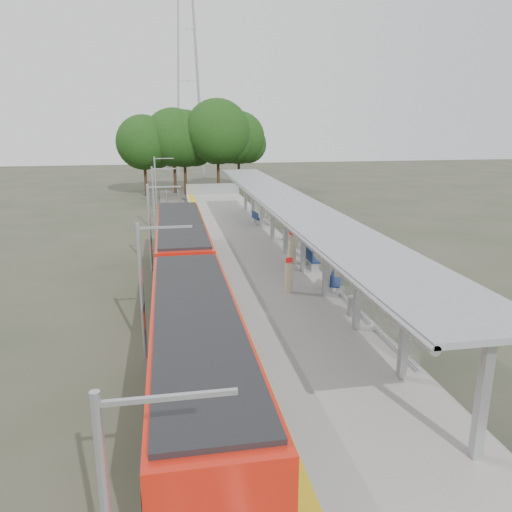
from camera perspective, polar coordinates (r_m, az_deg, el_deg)
The scene contains 16 objects.
ground at distance 15.47m, azimuth 12.30°, elevation -20.86°, with size 200.00×200.00×0.00m, color #474438.
trackbed at distance 32.69m, azimuth -8.60°, elevation -0.79°, with size 3.00×70.00×0.24m, color #59544C.
platform at distance 32.99m, azimuth -0.80°, elevation 0.21°, with size 6.00×50.00×1.00m, color gray.
tactile_strip at distance 32.56m, azimuth -5.24°, elevation 0.88°, with size 0.60×50.00×0.02m, color gold.
end_fence at distance 57.12m, azimuth -4.94°, elevation 7.65°, with size 6.00×0.10×1.20m, color #9EA0A5.
train at distance 21.94m, azimuth -7.88°, elevation -3.47°, with size 2.74×27.60×3.62m.
canopy at distance 28.87m, azimuth 3.58°, elevation 5.54°, with size 3.27×38.00×3.66m.
pylon at distance 85.15m, azimuth -7.87°, elevation 21.77°, with size 8.00×4.00×38.00m, color #9EA0A5, non-canonical shape.
tree_cluster at distance 64.17m, azimuth -6.97°, elevation 13.35°, with size 19.06×12.88×11.71m.
catenary_masts at distance 31.07m, azimuth -11.91°, elevation 3.52°, with size 2.08×48.16×5.40m.
bench_near at distance 24.44m, azimuth 8.93°, elevation -2.78°, with size 1.07×1.60×1.05m.
bench_mid at distance 28.18m, azimuth 6.23°, elevation -0.18°, with size 0.51×1.66×1.14m.
bench_far at distance 40.15m, azimuth 0.05°, elevation 4.41°, with size 0.67×1.50×0.99m.
info_pillar_near at distance 24.05m, azimuth 3.78°, elevation -2.44°, with size 0.39×0.39×1.73m.
info_pillar_far at distance 29.04m, azimuth 4.19°, elevation 0.86°, with size 0.44×0.44×1.97m.
litter_bin at distance 21.61m, azimuth 10.97°, elevation -5.64°, with size 0.43×0.43×0.88m, color #9EA0A5.
Camera 1 is at (-5.19, -11.45, 9.01)m, focal length 35.00 mm.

